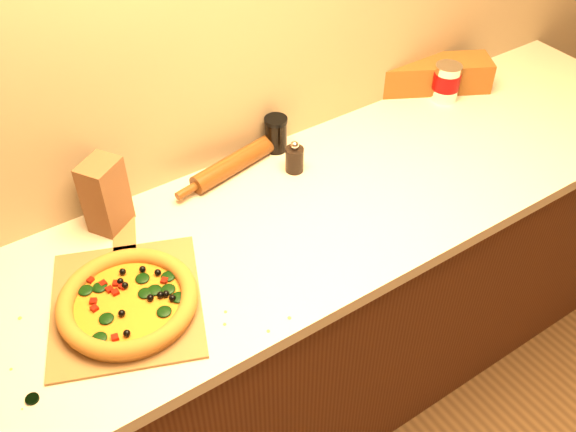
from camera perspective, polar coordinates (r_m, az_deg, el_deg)
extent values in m
plane|color=#9E8460|center=(1.76, -6.18, 16.83)|extent=(4.00, 0.00, 4.00)
cube|color=#451F0E|center=(2.12, -0.03, -9.59)|extent=(2.80, 0.65, 0.86)
cube|color=beige|center=(1.79, -0.03, -0.63)|extent=(2.84, 0.68, 0.04)
cube|color=brown|center=(1.61, -14.16, -7.53)|extent=(0.48, 0.50, 0.01)
cube|color=brown|center=(1.79, -14.34, -1.37)|extent=(0.11, 0.17, 0.01)
cylinder|color=#C28330|center=(1.58, -13.95, -7.72)|extent=(0.31, 0.31, 0.02)
cylinder|color=gold|center=(1.58, -14.02, -7.44)|extent=(0.26, 0.26, 0.01)
torus|color=brown|center=(1.57, -14.06, -7.28)|extent=(0.33, 0.33, 0.04)
ellipsoid|color=black|center=(1.60, -12.87, -5.88)|extent=(0.04, 0.04, 0.01)
sphere|color=black|center=(1.55, -15.14, -8.19)|extent=(0.02, 0.02, 0.02)
cube|color=maroon|center=(1.54, -12.68, -8.13)|extent=(0.02, 0.02, 0.01)
cylinder|color=black|center=(1.51, -21.78, -14.86)|extent=(0.03, 0.03, 0.01)
cylinder|color=black|center=(1.92, 0.59, 5.04)|extent=(0.06, 0.06, 0.08)
sphere|color=silver|center=(1.89, 0.60, 6.30)|extent=(0.03, 0.03, 0.03)
cylinder|color=#552B0E|center=(1.93, -4.91, 4.62)|extent=(0.29, 0.12, 0.06)
cylinder|color=#552B0E|center=(2.02, -1.14, 6.82)|extent=(0.07, 0.04, 0.02)
cylinder|color=#552B0E|center=(1.84, -9.01, 2.18)|extent=(0.07, 0.04, 0.02)
cylinder|color=silver|center=(2.31, 13.89, 11.47)|extent=(0.09, 0.09, 0.13)
cylinder|color=#860406|center=(2.31, 13.91, 11.62)|extent=(0.09, 0.09, 0.06)
cube|color=brown|center=(2.37, 12.82, 12.18)|extent=(0.41, 0.30, 0.11)
cube|color=brown|center=(1.76, -15.93, 1.80)|extent=(0.13, 0.13, 0.21)
cylinder|color=black|center=(2.00, -1.07, 7.15)|extent=(0.07, 0.07, 0.10)
cylinder|color=black|center=(1.97, -1.09, 8.53)|extent=(0.07, 0.07, 0.01)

